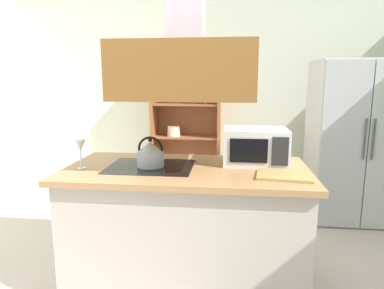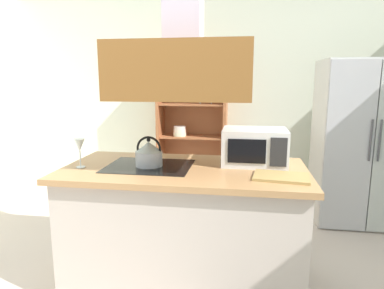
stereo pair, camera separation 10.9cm
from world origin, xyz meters
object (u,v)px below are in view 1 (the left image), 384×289
Objects in this scene: refrigerator at (354,141)px; microwave at (255,146)px; cutting_board at (284,176)px; kettle at (150,154)px; dish_cabinet at (187,131)px; wine_glass_on_counter at (80,147)px.

refrigerator reaches higher than microwave.
cutting_board is 0.74× the size of microwave.
microwave is (0.74, 0.18, 0.04)m from kettle.
dish_cabinet reaches higher than microwave.
kettle is 0.48m from wine_glass_on_counter.
microwave reaches higher than wine_glass_on_counter.
microwave reaches higher than cutting_board.
refrigerator is at bearing 34.27° from wine_glass_on_counter.
kettle is at bearing 169.75° from cutting_board.
microwave is 1.25m from wine_glass_on_counter.
kettle is at bearing -141.63° from refrigerator.
cutting_board is at bearing -2.25° from wine_glass_on_counter.
refrigerator is 7.97× the size of kettle.
dish_cabinet is at bearing 154.82° from refrigerator.
microwave is at bearing 115.32° from cutting_board.
refrigerator is at bearing 38.37° from kettle.
wine_glass_on_counter is (-2.36, -1.61, 0.19)m from refrigerator.
refrigerator is 2.42m from kettle.
kettle is (0.06, -2.42, 0.19)m from dish_cabinet.
refrigerator is 1.93m from cutting_board.
wine_glass_on_counter is at bearing -145.73° from refrigerator.
wine_glass_on_counter is (-0.47, -0.11, 0.06)m from kettle.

